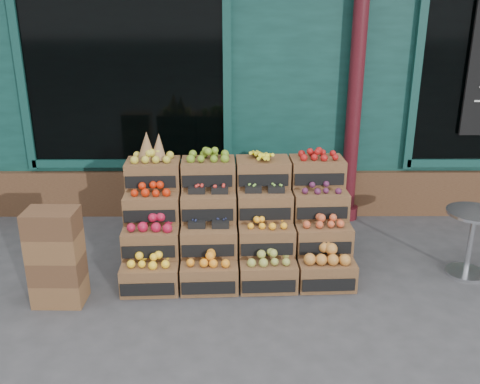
{
  "coord_description": "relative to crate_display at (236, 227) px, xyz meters",
  "views": [
    {
      "loc": [
        -0.22,
        -4.42,
        2.72
      ],
      "look_at": [
        -0.2,
        0.7,
        0.85
      ],
      "focal_mm": 40.0,
      "sensor_mm": 36.0,
      "label": 1
    }
  ],
  "objects": [
    {
      "name": "shopkeeper",
      "position": [
        -1.05,
        2.03,
        0.58
      ],
      "size": [
        0.77,
        0.53,
        2.04
      ],
      "primitive_type": "imported",
      "rotation": [
        0.0,
        0.0,
        3.2
      ],
      "color": "#154C1E",
      "rests_on": "ground"
    },
    {
      "name": "bistro_table",
      "position": [
        2.4,
        -0.2,
        -0.0
      ],
      "size": [
        0.56,
        0.56,
        0.7
      ],
      "rotation": [
        0.0,
        0.0,
        -0.19
      ],
      "color": "silver",
      "rests_on": "ground"
    },
    {
      "name": "ground",
      "position": [
        0.24,
        -0.73,
        -0.44
      ],
      "size": [
        60.0,
        60.0,
        0.0
      ],
      "primitive_type": "plane",
      "color": "#3B3B3D",
      "rests_on": "ground"
    },
    {
      "name": "crate_display",
      "position": [
        0.0,
        0.0,
        0.0
      ],
      "size": [
        2.34,
        1.21,
        1.44
      ],
      "rotation": [
        0.0,
        0.0,
        0.04
      ],
      "color": "brown",
      "rests_on": "ground"
    },
    {
      "name": "spare_crates",
      "position": [
        -1.66,
        -0.73,
        0.02
      ],
      "size": [
        0.47,
        0.33,
        0.93
      ],
      "rotation": [
        0.0,
        0.0,
        -0.02
      ],
      "color": "brown",
      "rests_on": "ground"
    },
    {
      "name": "shop_facade",
      "position": [
        0.24,
        4.38,
        1.95
      ],
      "size": [
        12.0,
        6.24,
        4.8
      ],
      "color": "#113A34",
      "rests_on": "ground"
    }
  ]
}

